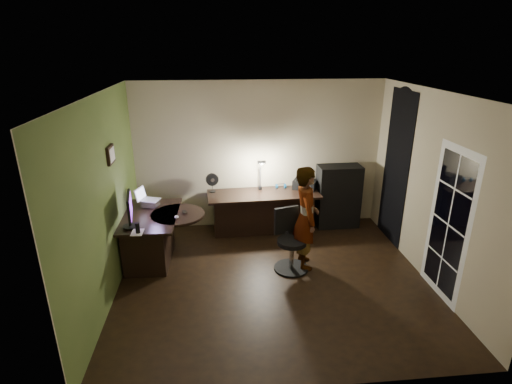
{
  "coord_description": "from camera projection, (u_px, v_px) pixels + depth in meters",
  "views": [
    {
      "loc": [
        -0.76,
        -5.03,
        3.29
      ],
      "look_at": [
        -0.15,
        1.05,
        1.0
      ],
      "focal_mm": 28.0,
      "sensor_mm": 36.0,
      "label": 1
    }
  ],
  "objects": [
    {
      "name": "desk_left",
      "position": [
        153.0,
        237.0,
        6.33
      ],
      "size": [
        0.88,
        1.39,
        0.79
      ],
      "primitive_type": "cube",
      "rotation": [
        0.0,
        0.0,
        -0.03
      ],
      "color": "black",
      "rests_on": "floor"
    },
    {
      "name": "wall_left",
      "position": [
        104.0,
        201.0,
        5.23
      ],
      "size": [
        0.01,
        4.0,
        2.7
      ],
      "primitive_type": "cube",
      "color": "tan",
      "rests_on": "floor"
    },
    {
      "name": "notepad",
      "position": [
        137.0,
        232.0,
        5.56
      ],
      "size": [
        0.16,
        0.22,
        0.01
      ],
      "primitive_type": "cube",
      "rotation": [
        0.0,
        0.0,
        -0.03
      ],
      "color": "silver",
      "rests_on": "desk_left"
    },
    {
      "name": "printer",
      "position": [
        305.0,
        184.0,
        7.38
      ],
      "size": [
        0.5,
        0.46,
        0.18
      ],
      "primitive_type": "cube",
      "rotation": [
        0.0,
        0.0,
        -0.43
      ],
      "color": "black",
      "rests_on": "desk_right"
    },
    {
      "name": "cabinet",
      "position": [
        338.0,
        196.0,
        7.47
      ],
      "size": [
        0.8,
        0.41,
        1.19
      ],
      "primitive_type": "cube",
      "rotation": [
        0.0,
        0.0,
        0.02
      ],
      "color": "black",
      "rests_on": "floor"
    },
    {
      "name": "laptop_stand",
      "position": [
        150.0,
        203.0,
        6.46
      ],
      "size": [
        0.29,
        0.26,
        0.1
      ],
      "primitive_type": "cube",
      "rotation": [
        0.0,
        0.0,
        -0.29
      ],
      "color": "silver",
      "rests_on": "desk_left"
    },
    {
      "name": "monitor",
      "position": [
        129.0,
        215.0,
        5.69
      ],
      "size": [
        0.2,
        0.55,
        0.36
      ],
      "primitive_type": "cube",
      "rotation": [
        0.0,
        0.0,
        0.17
      ],
      "color": "black",
      "rests_on": "desk_left"
    },
    {
      "name": "desk_lamp",
      "position": [
        260.0,
        173.0,
        7.24
      ],
      "size": [
        0.26,
        0.33,
        0.64
      ],
      "primitive_type": "cube",
      "rotation": [
        0.0,
        0.0,
        -0.41
      ],
      "color": "black",
      "rests_on": "desk_right"
    },
    {
      "name": "framed_picture",
      "position": [
        111.0,
        155.0,
        5.47
      ],
      "size": [
        0.04,
        0.3,
        0.25
      ],
      "primitive_type": "cube",
      "color": "black",
      "rests_on": "wall_left"
    },
    {
      "name": "floor",
      "position": [
        273.0,
        280.0,
        5.91
      ],
      "size": [
        4.5,
        4.0,
        0.01
      ],
      "primitive_type": "cube",
      "color": "black",
      "rests_on": "ground"
    },
    {
      "name": "laptop",
      "position": [
        149.0,
        194.0,
        6.41
      ],
      "size": [
        0.38,
        0.37,
        0.21
      ],
      "primitive_type": "cube",
      "rotation": [
        0.0,
        0.0,
        -0.33
      ],
      "color": "silver",
      "rests_on": "laptop_stand"
    },
    {
      "name": "ceiling",
      "position": [
        276.0,
        93.0,
        4.96
      ],
      "size": [
        4.5,
        4.0,
        0.01
      ],
      "primitive_type": "cube",
      "color": "silver",
      "rests_on": "floor"
    },
    {
      "name": "office_chair",
      "position": [
        292.0,
        241.0,
        6.02
      ],
      "size": [
        0.66,
        0.66,
        0.95
      ],
      "primitive_type": "cube",
      "rotation": [
        0.0,
        0.0,
        0.28
      ],
      "color": "black",
      "rests_on": "floor"
    },
    {
      "name": "desk_right",
      "position": [
        263.0,
        212.0,
        7.3
      ],
      "size": [
        2.04,
        0.79,
        0.75
      ],
      "primitive_type": "cube",
      "rotation": [
        0.0,
        0.0,
        0.04
      ],
      "color": "black",
      "rests_on": "floor"
    },
    {
      "name": "phone",
      "position": [
        185.0,
        212.0,
        6.24
      ],
      "size": [
        0.09,
        0.13,
        0.01
      ],
      "primitive_type": "cube",
      "rotation": [
        0.0,
        0.0,
        0.33
      ],
      "color": "black",
      "rests_on": "desk_left"
    },
    {
      "name": "green_wall_overlay",
      "position": [
        106.0,
        201.0,
        5.23
      ],
      "size": [
        0.0,
        4.0,
        2.7
      ],
      "primitive_type": "cube",
      "color": "#4C6028",
      "rests_on": "floor"
    },
    {
      "name": "speaker",
      "position": [
        138.0,
        228.0,
        5.52
      ],
      "size": [
        0.07,
        0.07,
        0.16
      ],
      "primitive_type": "cylinder",
      "rotation": [
        0.0,
        0.0,
        0.18
      ],
      "color": "black",
      "rests_on": "desk_left"
    },
    {
      "name": "arched_doorway",
      "position": [
        396.0,
        168.0,
        6.74
      ],
      "size": [
        0.01,
        0.9,
        2.6
      ],
      "primitive_type": "cube",
      "color": "black",
      "rests_on": "floor"
    },
    {
      "name": "headphones",
      "position": [
        281.0,
        186.0,
        7.41
      ],
      "size": [
        0.21,
        0.12,
        0.09
      ],
      "primitive_type": "cube",
      "rotation": [
        0.0,
        0.0,
        0.16
      ],
      "color": "navy",
      "rests_on": "desk_right"
    },
    {
      "name": "desk_fan",
      "position": [
        212.0,
        183.0,
        7.18
      ],
      "size": [
        0.25,
        0.18,
        0.35
      ],
      "primitive_type": "cube",
      "rotation": [
        0.0,
        0.0,
        0.27
      ],
      "color": "black",
      "rests_on": "desk_right"
    },
    {
      "name": "pen",
      "position": [
        179.0,
        224.0,
        5.83
      ],
      "size": [
        0.01,
        0.12,
        0.01
      ],
      "primitive_type": "cube",
      "rotation": [
        0.0,
        0.0,
        0.04
      ],
      "color": "black",
      "rests_on": "desk_left"
    },
    {
      "name": "wall_back",
      "position": [
        259.0,
        156.0,
        7.31
      ],
      "size": [
        4.5,
        0.01,
        2.7
      ],
      "primitive_type": "cube",
      "color": "tan",
      "rests_on": "floor"
    },
    {
      "name": "mouse",
      "position": [
        176.0,
        217.0,
        6.03
      ],
      "size": [
        0.08,
        0.1,
        0.03
      ],
      "primitive_type": "ellipsoid",
      "rotation": [
        0.0,
        0.0,
        -0.3
      ],
      "color": "silver",
      "rests_on": "desk_left"
    },
    {
      "name": "wall_right",
      "position": [
        432.0,
        189.0,
        5.65
      ],
      "size": [
        0.01,
        4.0,
        2.7
      ],
      "primitive_type": "cube",
      "color": "tan",
      "rests_on": "floor"
    },
    {
      "name": "person",
      "position": [
        306.0,
        218.0,
        6.02
      ],
      "size": [
        0.39,
        0.58,
        1.62
      ],
      "primitive_type": "imported",
      "rotation": [
        0.0,
        0.0,
        1.56
      ],
      "color": "#D8A88C",
      "rests_on": "floor"
    },
    {
      "name": "wall_front",
      "position": [
        307.0,
        274.0,
        3.57
      ],
      "size": [
        4.5,
        0.01,
        2.7
      ],
      "primitive_type": "cube",
      "color": "tan",
      "rests_on": "floor"
    },
    {
      "name": "french_door",
      "position": [
        449.0,
        225.0,
        5.24
      ],
      "size": [
        0.02,
        0.92,
        2.1
      ],
      "primitive_type": "cube",
      "color": "white",
      "rests_on": "floor"
    }
  ]
}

